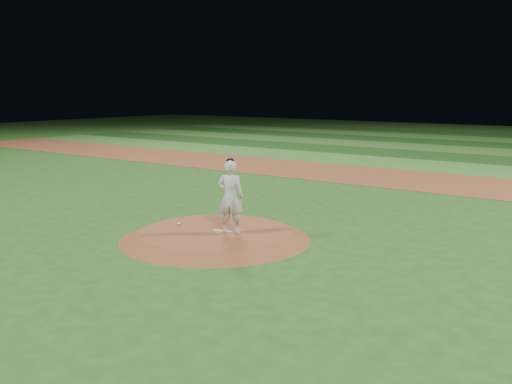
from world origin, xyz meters
TOP-DOWN VIEW (x-y plane):
  - ground at (0.00, 0.00)m, footprint 120.00×120.00m
  - infield_dirt_band at (0.00, 14.00)m, footprint 70.00×6.00m
  - outfield_stripe_0 at (0.00, 19.50)m, footprint 70.00×5.00m
  - outfield_stripe_1 at (0.00, 24.50)m, footprint 70.00×5.00m
  - outfield_stripe_2 at (0.00, 29.50)m, footprint 70.00×5.00m
  - outfield_stripe_3 at (0.00, 34.50)m, footprint 70.00×5.00m
  - pitchers_mound at (0.00, 0.00)m, footprint 5.50×5.50m
  - pitching_rubber at (0.22, 0.06)m, footprint 0.58×0.25m
  - rosin_bag at (-1.38, -0.07)m, footprint 0.12×0.12m
  - pitcher_on_mound at (0.52, 0.06)m, footprint 0.90×0.75m

SIDE VIEW (x-z plane):
  - ground at x=0.00m, z-range 0.00..0.00m
  - outfield_stripe_0 at x=0.00m, z-range 0.00..0.02m
  - outfield_stripe_1 at x=0.00m, z-range 0.00..0.02m
  - outfield_stripe_2 at x=0.00m, z-range 0.00..0.02m
  - outfield_stripe_3 at x=0.00m, z-range 0.00..0.02m
  - infield_dirt_band at x=0.00m, z-range 0.00..0.02m
  - pitchers_mound at x=0.00m, z-range 0.00..0.25m
  - pitching_rubber at x=0.22m, z-range 0.25..0.28m
  - rosin_bag at x=-1.38m, z-range 0.25..0.32m
  - pitcher_on_mound at x=0.52m, z-range 0.23..2.38m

